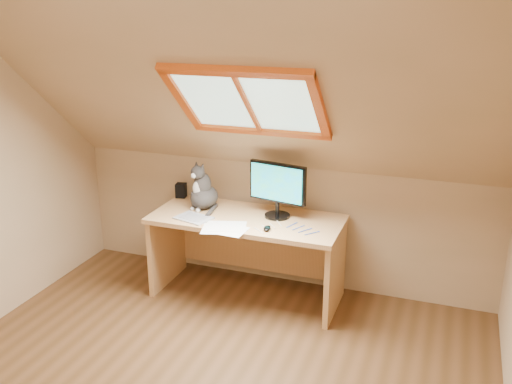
% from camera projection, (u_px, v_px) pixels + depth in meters
% --- Properties ---
extents(room_shell, '(3.52, 3.52, 2.41)m').
position_uv_depth(room_shell, '(166.00, 178.00, 2.78)').
color(room_shell, tan).
rests_on(room_shell, ground).
extents(desk, '(1.48, 0.65, 0.67)m').
position_uv_depth(desk, '(250.00, 239.00, 4.51)').
color(desk, tan).
rests_on(desk, ground).
extents(monitor, '(0.46, 0.20, 0.43)m').
position_uv_depth(monitor, '(277.00, 186.00, 4.30)').
color(monitor, black).
rests_on(monitor, desk).
extents(cat, '(0.29, 0.32, 0.40)m').
position_uv_depth(cat, '(203.00, 191.00, 4.52)').
color(cat, '#413B39').
rests_on(cat, desk).
extents(desk_speaker, '(0.10, 0.10, 0.12)m').
position_uv_depth(desk_speaker, '(181.00, 190.00, 4.81)').
color(desk_speaker, black).
rests_on(desk_speaker, desk).
extents(graphics_tablet, '(0.31, 0.25, 0.01)m').
position_uv_depth(graphics_tablet, '(194.00, 218.00, 4.34)').
color(graphics_tablet, '#B2B2B7').
rests_on(graphics_tablet, desk).
extents(mouse, '(0.07, 0.10, 0.03)m').
position_uv_depth(mouse, '(267.00, 228.00, 4.13)').
color(mouse, black).
rests_on(mouse, desk).
extents(papers, '(0.35, 0.30, 0.01)m').
position_uv_depth(papers, '(219.00, 227.00, 4.19)').
color(papers, white).
rests_on(papers, desk).
extents(cables, '(0.51, 0.26, 0.01)m').
position_uv_depth(cables, '(289.00, 228.00, 4.15)').
color(cables, silver).
rests_on(cables, desk).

